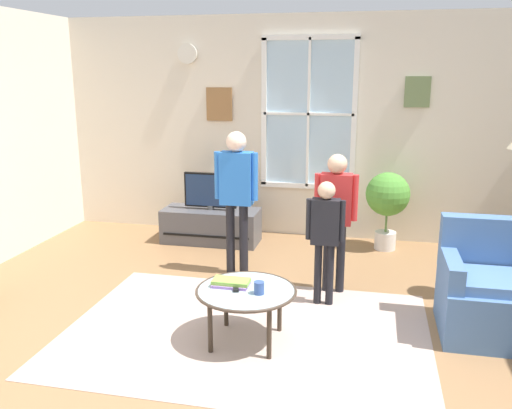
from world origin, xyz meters
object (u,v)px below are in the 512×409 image
at_px(person_black_shirt, 325,229).
at_px(television, 210,190).
at_px(armchair, 492,293).
at_px(potted_plant_by_window, 388,198).
at_px(remote_near_books, 236,288).
at_px(coffee_table, 246,293).
at_px(book_stack, 231,283).
at_px(person_blue_shirt, 237,187).
at_px(cup, 259,288).
at_px(person_red_shirt, 336,207).
at_px(tv_stand, 211,226).
at_px(remote_near_cup, 238,282).

bearing_deg(person_black_shirt, television, 134.75).
distance_m(armchair, potted_plant_by_window, 2.08).
bearing_deg(remote_near_books, television, 111.20).
height_order(coffee_table, person_black_shirt, person_black_shirt).
relative_size(armchair, remote_near_books, 6.21).
relative_size(armchair, book_stack, 3.13).
bearing_deg(person_blue_shirt, cup, -69.65).
bearing_deg(person_red_shirt, tv_stand, 142.37).
bearing_deg(coffee_table, person_blue_shirt, 106.94).
relative_size(person_blue_shirt, person_red_shirt, 1.12).
relative_size(book_stack, cup, 2.98).
bearing_deg(person_blue_shirt, remote_near_cup, -75.50).
bearing_deg(tv_stand, armchair, -32.01).
bearing_deg(remote_near_cup, tv_stand, 111.89).
height_order(television, armchair, armchair).
bearing_deg(potted_plant_by_window, remote_near_cup, -115.90).
distance_m(television, cup, 2.59).
distance_m(book_stack, cup, 0.26).
bearing_deg(remote_near_books, potted_plant_by_window, 65.16).
relative_size(cup, person_black_shirt, 0.09).
distance_m(tv_stand, cup, 2.60).
height_order(book_stack, cup, cup).
distance_m(coffee_table, book_stack, 0.15).
height_order(book_stack, person_red_shirt, person_red_shirt).
xyz_separation_m(book_stack, potted_plant_by_window, (1.19, 2.41, 0.15)).
relative_size(tv_stand, person_red_shirt, 0.89).
bearing_deg(potted_plant_by_window, person_black_shirt, -108.52).
height_order(coffee_table, remote_near_books, remote_near_books).
xyz_separation_m(coffee_table, book_stack, (-0.13, 0.05, 0.05)).
bearing_deg(remote_near_cup, television, 111.92).
bearing_deg(remote_near_books, coffee_table, 2.36).
xyz_separation_m(remote_near_books, remote_near_cup, (-0.01, 0.10, 0.00)).
xyz_separation_m(remote_near_cup, person_red_shirt, (0.66, 1.01, 0.38)).
xyz_separation_m(coffee_table, cup, (0.11, -0.06, 0.07)).
relative_size(book_stack, remote_near_cup, 1.99).
bearing_deg(person_blue_shirt, potted_plant_by_window, 37.12).
xyz_separation_m(cup, remote_near_cup, (-0.20, 0.15, -0.04)).
bearing_deg(person_black_shirt, armchair, -10.96).
bearing_deg(person_blue_shirt, remote_near_books, -76.25).
bearing_deg(coffee_table, television, 112.94).
bearing_deg(tv_stand, book_stack, -69.45).
xyz_separation_m(tv_stand, person_blue_shirt, (0.56, -0.95, 0.70)).
bearing_deg(person_red_shirt, potted_plant_by_window, 70.01).
distance_m(remote_near_books, remote_near_cup, 0.10).
bearing_deg(cup, armchair, 19.39).
bearing_deg(cup, potted_plant_by_window, 69.29).
height_order(tv_stand, book_stack, book_stack).
xyz_separation_m(book_stack, remote_near_books, (0.05, -0.05, -0.01)).
bearing_deg(television, book_stack, -69.42).
bearing_deg(coffee_table, cup, -26.57).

